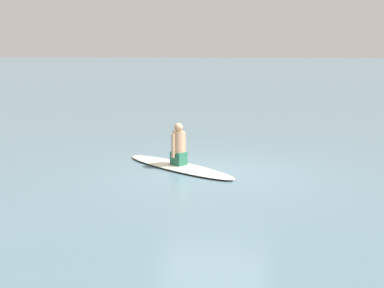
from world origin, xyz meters
name	(u,v)px	position (x,y,z in m)	size (l,w,h in m)	color
ground_plane	(214,172)	(0.00, 0.00, 0.00)	(400.00, 400.00, 0.00)	slate
surfboard	(179,166)	(0.16, 0.86, 0.04)	(3.38, 0.74, 0.09)	silver
person_paddler	(179,146)	(0.16, 0.86, 0.52)	(0.39, 0.41, 0.97)	#26664C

